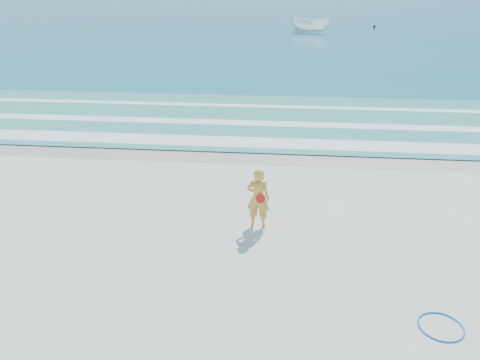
{
  "coord_description": "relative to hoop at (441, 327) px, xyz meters",
  "views": [
    {
      "loc": [
        1.26,
        -8.94,
        6.68
      ],
      "look_at": [
        -0.02,
        4.0,
        1.0
      ],
      "focal_mm": 35.0,
      "sensor_mm": 36.0,
      "label": 1
    }
  ],
  "objects": [
    {
      "name": "foam_near",
      "position": [
        -4.65,
        11.21,
        0.04
      ],
      "size": [
        400.0,
        1.4,
        0.01
      ],
      "primitive_type": "cube",
      "color": "white",
      "rests_on": "shallow"
    },
    {
      "name": "foam_far",
      "position": [
        -4.65,
        17.41,
        0.04
      ],
      "size": [
        400.0,
        0.6,
        0.01
      ],
      "primitive_type": "cube",
      "color": "white",
      "rests_on": "shallow"
    },
    {
      "name": "shallow",
      "position": [
        -4.65,
        14.91,
        0.03
      ],
      "size": [
        400.0,
        10.0,
        0.01
      ],
      "primitive_type": "cube",
      "color": "#59B7AD",
      "rests_on": "ocean"
    },
    {
      "name": "woman",
      "position": [
        -4.06,
        3.92,
        0.88
      ],
      "size": [
        0.69,
        0.49,
        1.79
      ],
      "color": "gold",
      "rests_on": "ground"
    },
    {
      "name": "foam_mid",
      "position": [
        -4.65,
        14.11,
        0.04
      ],
      "size": [
        400.0,
        0.9,
        0.01
      ],
      "primitive_type": "cube",
      "color": "white",
      "rests_on": "shallow"
    },
    {
      "name": "ocean",
      "position": [
        -4.65,
        105.91,
        0.0
      ],
      "size": [
        400.0,
        190.0,
        0.04
      ],
      "primitive_type": "cube",
      "color": "#19727F",
      "rests_on": "ground"
    },
    {
      "name": "hoop",
      "position": [
        0.0,
        0.0,
        0.0
      ],
      "size": [
        1.06,
        1.06,
        0.03
      ],
      "primitive_type": "torus",
      "rotation": [
        0.0,
        0.0,
        0.16
      ],
      "color": "#0E63FF",
      "rests_on": "ground"
    },
    {
      "name": "boat",
      "position": [
        -0.55,
        55.01,
        1.03
      ],
      "size": [
        5.55,
        3.79,
        2.01
      ],
      "primitive_type": "imported",
      "rotation": [
        0.0,
        0.0,
        1.18
      ],
      "color": "white",
      "rests_on": "ocean"
    },
    {
      "name": "wet_sand",
      "position": [
        -4.65,
        9.91,
        -0.01
      ],
      "size": [
        400.0,
        2.4,
        0.0
      ],
      "primitive_type": "cube",
      "color": "#B2A893",
      "rests_on": "ground"
    },
    {
      "name": "ground",
      "position": [
        -4.65,
        0.91,
        -0.02
      ],
      "size": [
        400.0,
        400.0,
        0.0
      ],
      "primitive_type": "plane",
      "color": "silver",
      "rests_on": "ground"
    },
    {
      "name": "buoy",
      "position": [
        8.65,
        62.31,
        0.2
      ],
      "size": [
        0.36,
        0.36,
        0.36
      ],
      "primitive_type": "sphere",
      "color": "black",
      "rests_on": "ocean"
    }
  ]
}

